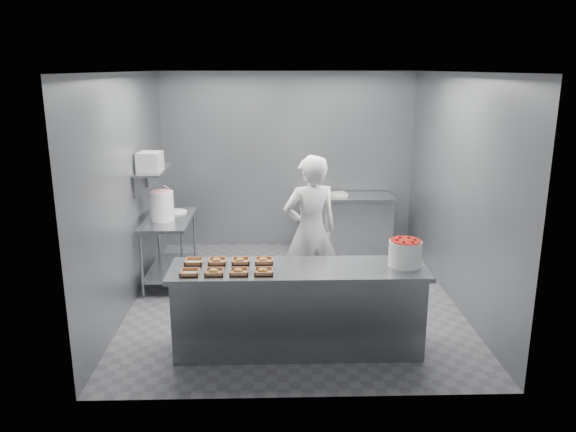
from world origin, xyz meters
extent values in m
plane|color=#4C4C51|center=(0.00, 0.00, 0.00)|extent=(4.50, 4.50, 0.00)
plane|color=white|center=(0.00, 0.00, 2.80)|extent=(4.50, 4.50, 0.00)
cube|color=slate|center=(0.00, 2.25, 1.40)|extent=(4.00, 0.04, 2.80)
cube|color=slate|center=(-2.00, 0.00, 1.40)|extent=(0.04, 4.50, 2.80)
cube|color=slate|center=(2.00, 0.00, 1.40)|extent=(0.04, 4.50, 2.80)
cube|color=slate|center=(0.00, -1.35, 0.88)|extent=(2.60, 0.70, 0.05)
cube|color=slate|center=(0.00, -1.35, 0.42)|extent=(2.50, 0.64, 0.85)
cube|color=slate|center=(-1.65, 0.60, 0.88)|extent=(0.60, 1.20, 0.04)
cube|color=slate|center=(-1.65, 0.60, 0.20)|extent=(0.56, 1.15, 0.03)
cylinder|color=slate|center=(-1.91, 0.04, 0.44)|extent=(0.04, 0.04, 0.88)
cylinder|color=slate|center=(-1.39, 0.04, 0.44)|extent=(0.04, 0.04, 0.88)
cylinder|color=slate|center=(-1.91, 1.16, 0.44)|extent=(0.04, 0.04, 0.88)
cylinder|color=slate|center=(-1.39, 1.16, 0.44)|extent=(0.04, 0.04, 0.88)
cube|color=slate|center=(0.90, 1.90, 0.88)|extent=(1.50, 0.60, 0.05)
cube|color=slate|center=(0.90, 1.90, 0.42)|extent=(1.44, 0.55, 0.85)
cube|color=slate|center=(-1.82, 0.60, 1.55)|extent=(0.35, 0.90, 0.03)
cube|color=tan|center=(-1.07, -1.51, 0.92)|extent=(0.18, 0.18, 0.04)
cube|color=white|center=(-1.02, -1.49, 0.91)|extent=(0.10, 0.06, 0.00)
cube|color=tan|center=(-0.83, -1.51, 0.92)|extent=(0.18, 0.18, 0.04)
cube|color=white|center=(-0.78, -1.49, 0.91)|extent=(0.10, 0.06, 0.00)
ellipsoid|color=#C67C31|center=(-0.84, -1.51, 0.93)|extent=(0.10, 0.10, 0.05)
cube|color=tan|center=(-0.59, -1.51, 0.92)|extent=(0.18, 0.18, 0.04)
cube|color=white|center=(-0.54, -1.49, 0.91)|extent=(0.10, 0.06, 0.00)
ellipsoid|color=#C67C31|center=(-0.60, -1.51, 0.93)|extent=(0.10, 0.10, 0.05)
cube|color=tan|center=(-0.35, -1.51, 0.92)|extent=(0.18, 0.18, 0.04)
cube|color=white|center=(-0.30, -1.49, 0.91)|extent=(0.10, 0.06, 0.00)
ellipsoid|color=#C67C31|center=(-0.36, -1.51, 0.93)|extent=(0.10, 0.10, 0.05)
cube|color=tan|center=(-1.07, -1.19, 0.92)|extent=(0.18, 0.18, 0.04)
cube|color=white|center=(-1.02, -1.18, 0.91)|extent=(0.10, 0.06, 0.00)
cube|color=tan|center=(-0.83, -1.19, 0.92)|extent=(0.18, 0.18, 0.04)
cube|color=white|center=(-0.78, -1.18, 0.91)|extent=(0.10, 0.06, 0.00)
ellipsoid|color=#C67C31|center=(-0.84, -1.19, 0.93)|extent=(0.10, 0.10, 0.05)
cube|color=tan|center=(-0.59, -1.19, 0.92)|extent=(0.18, 0.18, 0.04)
cube|color=white|center=(-0.54, -1.18, 0.91)|extent=(0.10, 0.06, 0.00)
ellipsoid|color=#C67C31|center=(-0.60, -1.19, 0.93)|extent=(0.10, 0.10, 0.05)
cube|color=tan|center=(-0.35, -1.19, 0.92)|extent=(0.18, 0.18, 0.04)
cube|color=white|center=(-0.30, -1.18, 0.91)|extent=(0.10, 0.06, 0.00)
ellipsoid|color=#C67C31|center=(-0.36, -1.19, 0.93)|extent=(0.10, 0.10, 0.05)
imported|color=silver|center=(0.20, -0.17, 0.93)|extent=(0.78, 0.62, 1.86)
cylinder|color=white|center=(1.08, -1.33, 1.03)|extent=(0.33, 0.33, 0.26)
cylinder|color=red|center=(1.08, -1.33, 1.15)|extent=(0.31, 0.31, 0.04)
cylinder|color=white|center=(-1.70, 0.51, 1.09)|extent=(0.31, 0.31, 0.39)
cylinder|color=pink|center=(-1.70, 0.51, 1.28)|extent=(0.28, 0.28, 0.02)
torus|color=slate|center=(-1.70, 0.51, 1.21)|extent=(0.32, 0.01, 0.32)
cylinder|color=white|center=(-1.59, 0.91, 0.91)|extent=(0.30, 0.30, 0.02)
cube|color=#CCB28C|center=(-1.64, 1.00, 0.91)|extent=(0.16, 0.15, 0.02)
cube|color=gray|center=(-1.82, 0.49, 1.69)|extent=(0.31, 0.34, 0.24)
cube|color=silver|center=(0.75, 1.90, 0.92)|extent=(0.33, 0.26, 0.05)
camera|label=1|loc=(-0.26, -6.67, 2.85)|focal=35.00mm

